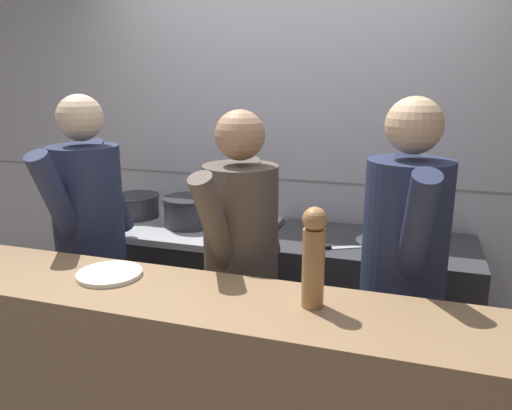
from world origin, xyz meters
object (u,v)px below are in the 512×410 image
(chef_line, at_px, (402,280))
(plated_dish_main, at_px, (109,274))
(chef_sous, at_px, (241,271))
(chefs_knife, at_px, (338,247))
(pepper_mill, at_px, (314,255))
(stock_pot, at_px, (136,205))
(chef_head_cook, at_px, (91,244))
(sauce_pot, at_px, (189,211))
(oven_range, at_px, (187,289))
(mixing_bowl_steel, at_px, (380,233))
(braising_pot, at_px, (241,214))

(chef_line, bearing_deg, plated_dish_main, -166.86)
(chef_line, bearing_deg, chef_sous, 173.12)
(chefs_knife, relative_size, pepper_mill, 0.94)
(pepper_mill, bearing_deg, chef_line, 59.71)
(stock_pot, relative_size, chef_sous, 0.19)
(chefs_knife, bearing_deg, chef_head_cook, -157.35)
(plated_dish_main, xyz_separation_m, chef_line, (1.12, 0.48, -0.07))
(chefs_knife, bearing_deg, sauce_pot, 170.97)
(oven_range, bearing_deg, chefs_knife, -9.69)
(chef_sous, distance_m, chef_line, 0.72)
(oven_range, height_order, mixing_bowl_steel, mixing_bowl_steel)
(sauce_pot, height_order, chef_sous, chef_sous)
(sauce_pot, xyz_separation_m, chef_sous, (0.59, -0.69, -0.07))
(oven_range, height_order, chef_sous, chef_sous)
(braising_pot, bearing_deg, chef_sous, -70.22)
(stock_pot, relative_size, chef_head_cook, 0.18)
(chefs_knife, relative_size, plated_dish_main, 1.30)
(pepper_mill, bearing_deg, mixing_bowl_steel, 83.17)
(braising_pot, relative_size, chefs_knife, 0.77)
(braising_pot, xyz_separation_m, mixing_bowl_steel, (0.84, -0.00, -0.04))
(oven_range, distance_m, chef_head_cook, 0.87)
(oven_range, bearing_deg, chef_head_cook, -107.21)
(mixing_bowl_steel, xyz_separation_m, plated_dish_main, (-0.97, -1.19, 0.09))
(sauce_pot, bearing_deg, oven_range, 156.60)
(braising_pot, height_order, chef_head_cook, chef_head_cook)
(chef_sous, bearing_deg, plated_dish_main, -122.58)
(oven_range, bearing_deg, plated_dish_main, -78.75)
(chefs_knife, height_order, chef_line, chef_line)
(oven_range, distance_m, braising_pot, 0.64)
(pepper_mill, xyz_separation_m, chef_sous, (-0.43, 0.45, -0.29))
(mixing_bowl_steel, bearing_deg, sauce_pot, -177.17)
(stock_pot, relative_size, braising_pot, 1.21)
(chef_line, bearing_deg, chef_head_cook, 170.03)
(sauce_pot, relative_size, chefs_knife, 0.98)
(oven_range, distance_m, pepper_mill, 1.75)
(stock_pot, distance_m, chef_line, 1.87)
(chef_sous, height_order, chef_line, chef_line)
(chef_head_cook, distance_m, chef_line, 1.56)
(sauce_pot, height_order, chef_head_cook, chef_head_cook)
(stock_pot, distance_m, braising_pot, 0.74)
(chefs_knife, height_order, plated_dish_main, plated_dish_main)
(braising_pot, relative_size, mixing_bowl_steel, 0.96)
(mixing_bowl_steel, xyz_separation_m, chefs_knife, (-0.21, -0.21, -0.04))
(stock_pot, height_order, chef_sous, chef_sous)
(chef_line, bearing_deg, stock_pot, 147.03)
(mixing_bowl_steel, bearing_deg, pepper_mill, -96.83)
(sauce_pot, bearing_deg, plated_dish_main, -80.67)
(braising_pot, xyz_separation_m, plated_dish_main, (-0.13, -1.19, 0.06))
(oven_range, relative_size, chef_head_cook, 0.65)
(oven_range, height_order, sauce_pot, sauce_pot)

